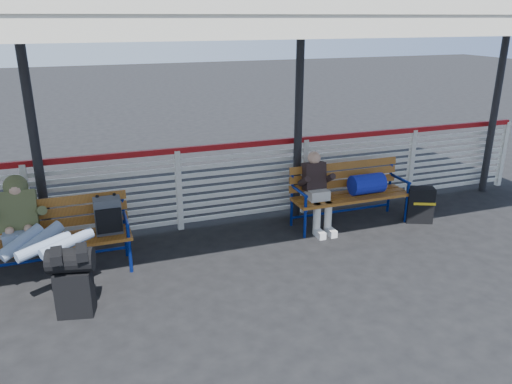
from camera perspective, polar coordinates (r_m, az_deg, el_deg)
name	(u,v)px	position (r m, az deg, el deg)	size (l,w,h in m)	color
ground	(215,291)	(5.86, -4.69, -11.23)	(60.00, 60.00, 0.00)	black
fence	(179,187)	(7.28, -8.82, 0.59)	(12.08, 0.08, 1.24)	silver
canopy	(187,11)	(5.89, -7.94, 19.82)	(12.60, 3.60, 3.16)	silver
luggage_stack	(73,279)	(5.57, -20.19, -9.34)	(0.50, 0.35, 0.76)	black
bench_left	(69,226)	(6.43, -20.55, -3.70)	(1.80, 0.56, 0.92)	#AE6A21
bench_right	(356,186)	(7.62, 11.34, 0.63)	(1.80, 0.56, 0.92)	#AE6A21
traveler_man	(37,235)	(6.10, -23.79, -4.49)	(0.93, 1.64, 0.77)	#90A5C2
companion_person	(317,191)	(7.29, 7.01, 0.17)	(0.32, 0.66, 1.15)	beige
suitcase_side	(420,205)	(8.00, 18.19, -1.40)	(0.45, 0.37, 0.55)	black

